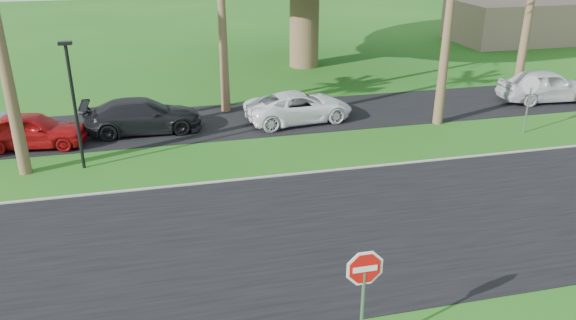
# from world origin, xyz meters

# --- Properties ---
(ground) EXTENTS (120.00, 120.00, 0.00)m
(ground) POSITION_xyz_m (0.00, 0.00, 0.00)
(ground) COLOR #1A5916
(ground) RESTS_ON ground
(road) EXTENTS (120.00, 8.00, 0.02)m
(road) POSITION_xyz_m (0.00, 2.00, 0.01)
(road) COLOR black
(road) RESTS_ON ground
(parking_strip) EXTENTS (120.00, 5.00, 0.02)m
(parking_strip) POSITION_xyz_m (0.00, 12.50, 0.01)
(parking_strip) COLOR black
(parking_strip) RESTS_ON ground
(curb) EXTENTS (120.00, 0.12, 0.06)m
(curb) POSITION_xyz_m (0.00, 6.05, 0.03)
(curb) COLOR gray
(curb) RESTS_ON ground
(stop_sign_near) EXTENTS (1.05, 0.07, 2.62)m
(stop_sign_near) POSITION_xyz_m (0.50, -3.00, 1.77)
(stop_sign_near) COLOR gray
(stop_sign_near) RESTS_ON ground
(stop_sign_far) EXTENTS (1.05, 0.07, 2.62)m
(stop_sign_far) POSITION_xyz_m (12.00, 8.00, 1.77)
(stop_sign_far) COLOR gray
(stop_sign_far) RESTS_ON ground
(streetlight_right) EXTENTS (0.45, 0.25, 4.64)m
(streetlight_right) POSITION_xyz_m (-6.00, 8.50, 2.65)
(streetlight_right) COLOR black
(streetlight_right) RESTS_ON ground
(building_far) EXTENTS (10.00, 6.00, 3.00)m
(building_far) POSITION_xyz_m (24.00, 26.00, 1.50)
(building_far) COLOR gray
(building_far) RESTS_ON ground
(car_red) EXTENTS (4.30, 2.13, 1.41)m
(car_red) POSITION_xyz_m (-8.12, 11.13, 0.71)
(car_red) COLOR #A20D10
(car_red) RESTS_ON ground
(car_dark) EXTENTS (4.95, 2.02, 1.44)m
(car_dark) POSITION_xyz_m (-3.83, 11.91, 0.72)
(car_dark) COLOR black
(car_dark) RESTS_ON ground
(car_minivan) EXTENTS (5.08, 2.83, 1.34)m
(car_minivan) POSITION_xyz_m (3.01, 11.71, 0.67)
(car_minivan) COLOR white
(car_minivan) RESTS_ON ground
(car_pickup) EXTENTS (4.84, 2.27, 1.60)m
(car_pickup) POSITION_xyz_m (15.81, 11.82, 0.80)
(car_pickup) COLOR silver
(car_pickup) RESTS_ON ground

